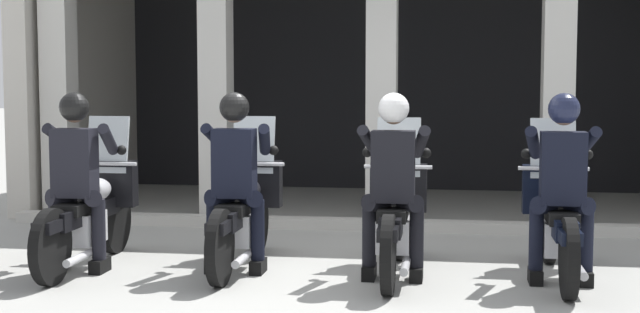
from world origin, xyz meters
The scene contains 11 objects.
ground_plane centered at (0.00, 3.00, 0.00)m, with size 80.00×80.00×0.00m, color #999993.
station_building centered at (0.36, 4.69, 2.19)m, with size 9.10×4.03×3.56m.
kerb_strip centered at (0.36, 2.20, 0.06)m, with size 8.60×0.24×0.12m, color #B7B5AD.
motorcycle_far_left centered at (-2.08, -0.08, 0.50)m, with size 0.62×2.04×1.35m.
police_officer_far_left centered at (-2.08, -0.36, 0.94)m, with size 0.63×0.61×1.58m.
motorcycle_center_left centered at (-0.69, 0.10, 0.50)m, with size 0.62×2.04×1.35m.
police_officer_center_left centered at (-0.69, -0.18, 0.94)m, with size 0.63×0.61×1.58m.
motorcycle_center_right centered at (0.69, 0.02, 0.50)m, with size 0.62×2.04×1.35m.
police_officer_center_right centered at (0.69, -0.27, 0.94)m, with size 0.63×0.61×1.58m.
motorcycle_far_right centered at (2.08, 0.07, 0.50)m, with size 0.62×2.04×1.35m.
police_officer_far_right centered at (2.08, -0.22, 0.94)m, with size 0.63×0.61×1.58m.
Camera 1 is at (1.18, -7.65, 1.68)m, focal length 49.58 mm.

